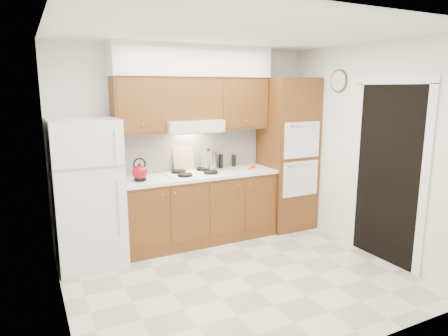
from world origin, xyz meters
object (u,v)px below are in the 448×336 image
oven_cabinet (287,154)px  kettle (140,173)px  fridge (87,193)px  stock_pot (208,159)px

oven_cabinet → kettle: 2.22m
oven_cabinet → kettle: bearing=-178.8°
fridge → kettle: fridge is taller
oven_cabinet → stock_pot: 1.21m
oven_cabinet → stock_pot: (-1.20, 0.18, -0.01)m
kettle → stock_pot: bearing=18.3°
kettle → stock_pot: size_ratio=0.79×
fridge → oven_cabinet: bearing=0.7°
fridge → oven_cabinet: (2.85, 0.03, 0.24)m
kettle → stock_pot: 1.05m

